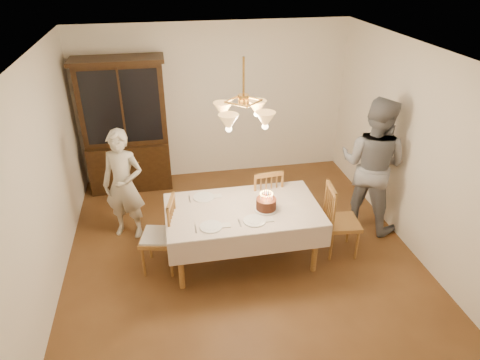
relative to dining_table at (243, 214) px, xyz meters
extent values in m
plane|color=#553318|center=(0.00, 0.00, -0.68)|extent=(5.00, 5.00, 0.00)
plane|color=white|center=(0.00, 0.00, 1.92)|extent=(5.00, 5.00, 0.00)
plane|color=white|center=(0.00, 2.50, 0.62)|extent=(4.50, 0.00, 4.50)
plane|color=white|center=(0.00, -2.50, 0.62)|extent=(4.50, 0.00, 4.50)
plane|color=white|center=(-2.25, 0.00, 0.62)|extent=(0.00, 5.00, 5.00)
plane|color=white|center=(2.25, 0.00, 0.62)|extent=(0.00, 5.00, 5.00)
cube|color=brown|center=(0.00, 0.00, 0.05)|extent=(1.80, 1.00, 0.04)
cube|color=beige|center=(0.00, 0.00, 0.07)|extent=(1.90, 1.10, 0.01)
cylinder|color=brown|center=(-0.82, -0.42, -0.33)|extent=(0.07, 0.07, 0.71)
cylinder|color=brown|center=(0.82, -0.42, -0.33)|extent=(0.07, 0.07, 0.71)
cylinder|color=brown|center=(-0.82, 0.42, -0.33)|extent=(0.07, 0.07, 0.71)
cylinder|color=brown|center=(0.82, 0.42, -0.33)|extent=(0.07, 0.07, 0.71)
cube|color=black|center=(-1.47, 2.23, -0.28)|extent=(1.30, 0.50, 0.80)
cube|color=black|center=(-1.47, 2.28, 0.77)|extent=(1.30, 0.40, 1.30)
cube|color=black|center=(-1.47, 2.08, 0.77)|extent=(1.14, 0.01, 1.14)
cube|color=black|center=(-1.47, 2.23, 1.45)|extent=(1.38, 0.54, 0.06)
cube|color=brown|center=(0.41, 0.60, -0.23)|extent=(0.48, 0.46, 0.05)
cube|color=brown|center=(0.43, 0.41, 0.29)|extent=(0.40, 0.07, 0.06)
cylinder|color=brown|center=(0.58, 0.79, -0.47)|extent=(0.04, 0.04, 0.43)
cylinder|color=brown|center=(0.22, 0.76, -0.47)|extent=(0.04, 0.04, 0.43)
cylinder|color=brown|center=(0.61, 0.45, -0.47)|extent=(0.04, 0.04, 0.43)
cylinder|color=brown|center=(0.25, 0.42, -0.47)|extent=(0.04, 0.04, 0.43)
cube|color=brown|center=(-1.06, 0.01, -0.23)|extent=(0.51, 0.52, 0.05)
cube|color=brown|center=(-0.87, -0.03, 0.29)|extent=(0.12, 0.40, 0.06)
cylinder|color=brown|center=(-1.18, 0.23, -0.47)|extent=(0.04, 0.04, 0.43)
cylinder|color=brown|center=(-1.26, -0.13, -0.47)|extent=(0.04, 0.04, 0.43)
cylinder|color=brown|center=(-0.85, 0.15, -0.47)|extent=(0.04, 0.04, 0.43)
cylinder|color=brown|center=(-0.93, -0.20, -0.47)|extent=(0.04, 0.04, 0.43)
cube|color=beige|center=(-1.06, 0.01, -0.20)|extent=(0.46, 0.47, 0.03)
cube|color=brown|center=(1.29, -0.10, -0.23)|extent=(0.46, 0.48, 0.05)
cube|color=brown|center=(1.10, -0.08, 0.29)|extent=(0.08, 0.40, 0.06)
cylinder|color=brown|center=(1.44, -0.30, -0.47)|extent=(0.04, 0.04, 0.43)
cylinder|color=brown|center=(1.48, 0.06, -0.47)|extent=(0.04, 0.04, 0.43)
cylinder|color=brown|center=(1.10, -0.27, -0.47)|extent=(0.04, 0.04, 0.43)
cylinder|color=brown|center=(1.14, 0.09, -0.47)|extent=(0.04, 0.04, 0.43)
imported|color=beige|center=(-1.47, 0.83, 0.10)|extent=(0.66, 0.55, 1.57)
imported|color=slate|center=(1.90, 0.45, 0.28)|extent=(1.17, 1.18, 1.92)
cylinder|color=white|center=(0.27, -0.07, 0.08)|extent=(0.30, 0.30, 0.01)
cylinder|color=#36160C|center=(0.27, -0.07, 0.16)|extent=(0.25, 0.25, 0.13)
cylinder|color=#598CD8|center=(0.35, -0.07, 0.26)|extent=(0.01, 0.01, 0.07)
sphere|color=#FFB23F|center=(0.35, -0.07, 0.30)|extent=(0.01, 0.01, 0.01)
cylinder|color=pink|center=(0.34, -0.04, 0.26)|extent=(0.01, 0.01, 0.07)
sphere|color=#FFB23F|center=(0.34, -0.04, 0.30)|extent=(0.01, 0.01, 0.01)
cylinder|color=#EACC66|center=(0.33, -0.02, 0.26)|extent=(0.01, 0.01, 0.07)
sphere|color=#FFB23F|center=(0.33, -0.02, 0.30)|extent=(0.01, 0.01, 0.01)
cylinder|color=#598CD8|center=(0.31, -0.01, 0.26)|extent=(0.01, 0.01, 0.07)
sphere|color=#FFB23F|center=(0.31, -0.01, 0.30)|extent=(0.01, 0.01, 0.01)
cylinder|color=pink|center=(0.28, 0.00, 0.26)|extent=(0.01, 0.01, 0.07)
sphere|color=#FFB23F|center=(0.28, 0.00, 0.30)|extent=(0.01, 0.01, 0.01)
cylinder|color=#EACC66|center=(0.25, 0.00, 0.26)|extent=(0.01, 0.01, 0.07)
sphere|color=#FFB23F|center=(0.25, 0.00, 0.30)|extent=(0.01, 0.01, 0.01)
cylinder|color=#598CD8|center=(0.23, -0.01, 0.26)|extent=(0.01, 0.01, 0.07)
sphere|color=#FFB23F|center=(0.23, -0.01, 0.30)|extent=(0.01, 0.01, 0.01)
cylinder|color=pink|center=(0.21, -0.03, 0.26)|extent=(0.01, 0.01, 0.07)
sphere|color=#FFB23F|center=(0.21, -0.03, 0.30)|extent=(0.01, 0.01, 0.01)
cylinder|color=#EACC66|center=(0.20, -0.06, 0.26)|extent=(0.01, 0.01, 0.07)
sphere|color=#FFB23F|center=(0.20, -0.06, 0.30)|extent=(0.01, 0.01, 0.01)
cylinder|color=#598CD8|center=(0.20, -0.09, 0.26)|extent=(0.01, 0.01, 0.07)
sphere|color=#FFB23F|center=(0.20, -0.09, 0.30)|extent=(0.01, 0.01, 0.01)
cylinder|color=pink|center=(0.21, -0.11, 0.26)|extent=(0.01, 0.01, 0.07)
sphere|color=#FFB23F|center=(0.21, -0.11, 0.30)|extent=(0.01, 0.01, 0.01)
cylinder|color=#EACC66|center=(0.23, -0.13, 0.26)|extent=(0.01, 0.01, 0.07)
sphere|color=#FFB23F|center=(0.23, -0.13, 0.30)|extent=(0.01, 0.01, 0.01)
cylinder|color=#598CD8|center=(0.25, -0.14, 0.26)|extent=(0.01, 0.01, 0.07)
sphere|color=#FFB23F|center=(0.25, -0.14, 0.30)|extent=(0.01, 0.01, 0.01)
cylinder|color=pink|center=(0.28, -0.15, 0.26)|extent=(0.01, 0.01, 0.07)
sphere|color=#FFB23F|center=(0.28, -0.15, 0.30)|extent=(0.01, 0.01, 0.01)
cylinder|color=#EACC66|center=(0.31, -0.14, 0.26)|extent=(0.01, 0.01, 0.07)
sphere|color=#FFB23F|center=(0.31, -0.14, 0.30)|extent=(0.01, 0.01, 0.01)
cylinder|color=#598CD8|center=(0.33, -0.12, 0.26)|extent=(0.01, 0.01, 0.07)
sphere|color=#FFB23F|center=(0.33, -0.12, 0.30)|extent=(0.01, 0.01, 0.01)
cylinder|color=pink|center=(0.34, -0.10, 0.26)|extent=(0.01, 0.01, 0.07)
sphere|color=#FFB23F|center=(0.34, -0.10, 0.30)|extent=(0.01, 0.01, 0.01)
cylinder|color=white|center=(-0.44, -0.33, 0.08)|extent=(0.26, 0.26, 0.02)
cube|color=silver|center=(-0.62, -0.33, 0.08)|extent=(0.01, 0.16, 0.01)
cube|color=beige|center=(-0.26, -0.33, 0.08)|extent=(0.10, 0.10, 0.01)
cylinder|color=white|center=(0.08, -0.30, 0.08)|extent=(0.27, 0.27, 0.02)
cube|color=silver|center=(-0.10, -0.30, 0.08)|extent=(0.01, 0.16, 0.01)
cube|color=beige|center=(0.26, -0.30, 0.08)|extent=(0.10, 0.10, 0.01)
cylinder|color=white|center=(-0.45, 0.35, 0.08)|extent=(0.27, 0.27, 0.02)
cube|color=silver|center=(-0.63, 0.35, 0.08)|extent=(0.01, 0.16, 0.01)
cube|color=beige|center=(-0.27, 0.35, 0.08)|extent=(0.10, 0.10, 0.01)
cylinder|color=#BF8C3F|center=(0.00, 0.00, 1.72)|extent=(0.02, 0.02, 0.40)
cylinder|color=#BF8C3F|center=(0.00, 0.00, 1.47)|extent=(0.12, 0.12, 0.10)
cone|color=#D8994C|center=(0.20, 0.20, 1.29)|extent=(0.22, 0.22, 0.18)
sphere|color=#FFD899|center=(0.20, 0.20, 1.22)|extent=(0.07, 0.07, 0.07)
cone|color=#D8994C|center=(-0.20, 0.20, 1.29)|extent=(0.22, 0.22, 0.18)
sphere|color=#FFD899|center=(-0.20, 0.20, 1.22)|extent=(0.07, 0.07, 0.07)
cone|color=#D8994C|center=(-0.20, -0.20, 1.29)|extent=(0.22, 0.22, 0.18)
sphere|color=#FFD899|center=(-0.20, -0.20, 1.22)|extent=(0.07, 0.07, 0.07)
cone|color=#D8994C|center=(0.20, -0.20, 1.29)|extent=(0.22, 0.22, 0.18)
sphere|color=#FFD899|center=(0.20, -0.20, 1.22)|extent=(0.07, 0.07, 0.07)
camera|label=1|loc=(-0.87, -4.36, 2.91)|focal=32.00mm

